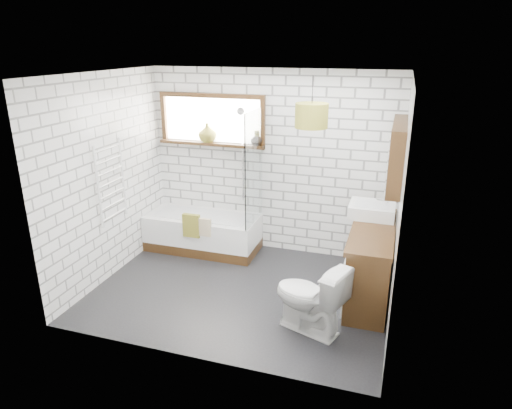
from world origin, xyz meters
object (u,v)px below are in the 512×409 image
(pendant, at_px, (312,116))
(basin, at_px, (372,210))
(vanity, at_px, (371,262))
(toilet, at_px, (309,297))
(bathtub, at_px, (203,232))

(pendant, bearing_deg, basin, 44.87)
(pendant, bearing_deg, vanity, 19.93)
(vanity, distance_m, basin, 0.64)
(basin, height_order, toilet, basin)
(basin, xyz_separation_m, pendant, (-0.65, -0.65, 1.18))
(toilet, bearing_deg, vanity, 168.35)
(pendant, bearing_deg, bathtub, 152.87)
(basin, bearing_deg, vanity, -81.25)
(vanity, height_order, basin, basin)
(vanity, relative_size, pendant, 4.34)
(vanity, xyz_separation_m, pendant, (-0.71, -0.26, 1.68))
(bathtub, xyz_separation_m, pendant, (1.66, -0.85, 1.85))
(bathtub, relative_size, toilet, 2.07)
(vanity, bearing_deg, pendant, -160.07)
(bathtub, relative_size, pendant, 4.64)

